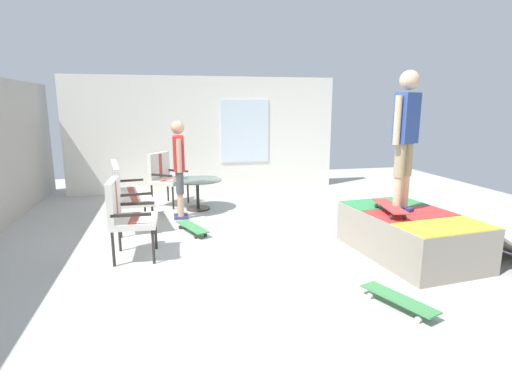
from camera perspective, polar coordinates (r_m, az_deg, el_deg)
ground_plane at (r=5.96m, az=1.43°, el=-7.20°), size 12.00×12.00×0.10m
house_facade at (r=9.32m, az=-7.14°, el=8.03°), size 0.23×6.00×2.55m
skate_ramp at (r=5.65m, az=21.06°, el=-5.54°), size 1.93×2.03×0.57m
patio_bench at (r=6.79m, az=-17.97°, el=0.42°), size 1.32×0.73×1.02m
patio_chair_near_house at (r=8.09m, az=-12.74°, el=2.50°), size 0.82×0.80×1.02m
patio_chair_by_wall at (r=5.35m, az=-18.01°, el=-2.62°), size 0.64×0.57×1.02m
patio_table at (r=7.64m, az=-8.22°, el=0.53°), size 0.90×0.90×0.57m
person_watching at (r=7.00m, az=-10.79°, el=4.11°), size 0.48×0.24×1.67m
person_skater at (r=5.42m, az=20.31°, el=8.10°), size 0.34×0.44×1.77m
skateboard_by_bench at (r=6.32m, az=-8.96°, el=-4.92°), size 0.82×0.48×0.10m
skateboard_spare at (r=4.27m, az=19.41°, el=-14.04°), size 0.82×0.47×0.10m
skateboard_on_ramp at (r=5.43m, az=18.30°, el=-1.98°), size 0.82×0.34×0.10m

